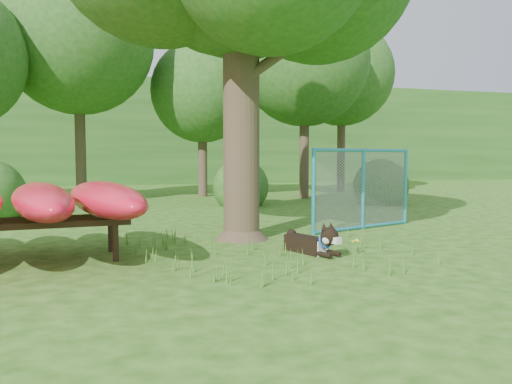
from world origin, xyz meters
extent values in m
plane|color=#245110|center=(0.00, 0.00, 0.00)|extent=(80.00, 80.00, 0.00)
cylinder|color=#3B2E20|center=(0.33, 2.60, 2.67)|extent=(0.86, 0.86, 5.33)
cone|color=#3B2E20|center=(0.33, 2.60, 0.27)|extent=(1.29, 1.29, 0.53)
cylinder|color=#3B2E20|center=(0.94, 2.40, 3.41)|extent=(1.51, 0.25, 1.14)
cylinder|color=#3B2E20|center=(-0.12, 2.96, 3.84)|extent=(0.97, 1.04, 1.09)
cylinder|color=brown|center=(0.30, 2.44, 0.69)|extent=(0.16, 0.16, 1.38)
cylinder|color=brown|center=(0.30, 2.44, 1.17)|extent=(0.38, 0.17, 0.07)
cylinder|color=black|center=(-2.00, 1.19, 0.28)|extent=(0.10, 0.10, 0.57)
cylinder|color=black|center=(-2.07, 1.99, 0.28)|extent=(0.10, 0.10, 0.57)
cube|color=black|center=(-3.48, 1.07, 0.59)|extent=(3.41, 0.37, 0.09)
cube|color=black|center=(-3.54, 1.87, 0.59)|extent=(3.41, 0.37, 0.09)
ellipsoid|color=red|center=(-3.06, 1.51, 0.91)|extent=(1.53, 3.51, 0.55)
ellipsoid|color=red|center=(-2.15, 1.58, 0.91)|extent=(1.64, 3.51, 0.55)
cube|color=black|center=(1.01, 1.03, 0.13)|extent=(0.55, 0.83, 0.27)
cube|color=silver|center=(1.12, 0.72, 0.12)|extent=(0.28, 0.23, 0.24)
sphere|color=black|center=(1.19, 0.53, 0.33)|extent=(0.29, 0.29, 0.29)
cube|color=silver|center=(1.24, 0.41, 0.29)|extent=(0.16, 0.18, 0.10)
sphere|color=silver|center=(1.12, 0.48, 0.29)|extent=(0.13, 0.13, 0.13)
sphere|color=silver|center=(1.29, 0.54, 0.29)|extent=(0.13, 0.13, 0.13)
cone|color=black|center=(1.11, 0.54, 0.49)|extent=(0.12, 0.13, 0.14)
cone|color=black|center=(1.25, 0.60, 0.49)|extent=(0.15, 0.15, 0.14)
cylinder|color=black|center=(1.09, 0.53, 0.06)|extent=(0.19, 0.34, 0.08)
cylinder|color=black|center=(1.28, 0.60, 0.06)|extent=(0.19, 0.34, 0.08)
sphere|color=black|center=(0.91, 1.44, 0.24)|extent=(0.18, 0.18, 0.18)
torus|color=blue|center=(1.16, 0.61, 0.27)|extent=(0.29, 0.17, 0.28)
cylinder|color=#2898BA|center=(1.83, 2.65, 0.87)|extent=(0.10, 0.10, 1.75)
cylinder|color=#2898BA|center=(3.20, 3.14, 0.87)|extent=(0.10, 0.10, 1.75)
cylinder|color=#2898BA|center=(4.57, 3.63, 0.87)|extent=(0.10, 0.10, 1.75)
cylinder|color=#2898BA|center=(3.20, 3.14, 1.71)|extent=(2.76, 1.04, 0.07)
cylinder|color=#2898BA|center=(3.20, 3.14, 0.05)|extent=(2.76, 1.04, 0.07)
plane|color=gray|center=(3.20, 3.14, 0.87)|extent=(2.74, 0.98, 2.91)
cylinder|color=#457D29|center=(1.70, 0.62, 0.11)|extent=(0.02, 0.02, 0.22)
sphere|color=yellow|center=(1.70, 0.62, 0.22)|extent=(0.04, 0.04, 0.04)
sphere|color=yellow|center=(1.74, 0.65, 0.23)|extent=(0.04, 0.04, 0.04)
sphere|color=yellow|center=(1.66, 0.65, 0.21)|extent=(0.04, 0.04, 0.04)
sphere|color=yellow|center=(1.73, 0.59, 0.22)|extent=(0.04, 0.04, 0.04)
sphere|color=yellow|center=(1.68, 0.59, 0.23)|extent=(0.04, 0.04, 0.04)
cylinder|color=#3B2E20|center=(-3.00, 12.00, 2.62)|extent=(0.36, 0.36, 5.25)
sphere|color=#23521A|center=(-3.00, 12.00, 5.62)|extent=(5.20, 5.20, 5.20)
cylinder|color=#3B2E20|center=(1.50, 13.00, 1.92)|extent=(0.36, 0.36, 3.85)
sphere|color=#23521A|center=(1.50, 13.00, 4.12)|extent=(4.00, 4.00, 4.00)
cylinder|color=#3B2E20|center=(5.00, 11.00, 2.38)|extent=(0.36, 0.36, 4.76)
sphere|color=#23521A|center=(5.00, 11.00, 5.10)|extent=(4.80, 4.80, 4.80)
cylinder|color=#3B2E20|center=(8.00, 14.00, 2.45)|extent=(0.36, 0.36, 4.90)
sphere|color=#23521A|center=(8.00, 14.00, 5.25)|extent=(4.60, 4.60, 4.60)
sphere|color=#23521A|center=(6.50, 8.00, 0.00)|extent=(1.80, 1.80, 1.80)
sphere|color=#23521A|center=(2.00, 9.00, 0.00)|extent=(1.80, 1.80, 1.80)
cube|color=#23521A|center=(0.00, 28.00, 3.00)|extent=(80.00, 12.00, 6.00)
camera|label=1|loc=(-2.09, -6.51, 1.57)|focal=35.00mm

